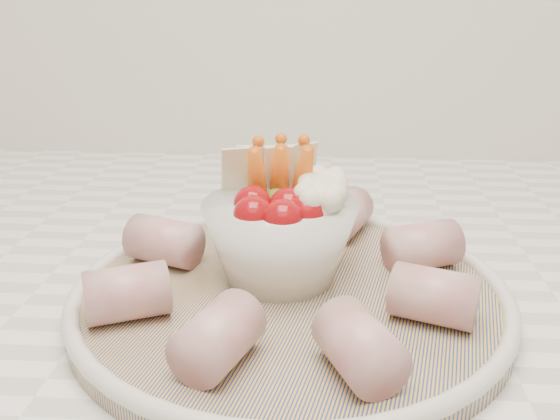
{
  "coord_description": "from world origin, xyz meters",
  "views": [
    {
      "loc": [
        -0.06,
        0.94,
        1.15
      ],
      "look_at": [
        -0.09,
        1.36,
        0.99
      ],
      "focal_mm": 40.0,
      "sensor_mm": 36.0,
      "label": 1
    }
  ],
  "objects": [
    {
      "name": "serving_platter",
      "position": [
        -0.09,
        1.34,
        0.93
      ],
      "size": [
        0.37,
        0.37,
        0.02
      ],
      "color": "navy",
      "rests_on": "kitchen_counter"
    },
    {
      "name": "veggie_bowl",
      "position": [
        -0.09,
        1.36,
        0.97
      ],
      "size": [
        0.11,
        0.11,
        0.1
      ],
      "color": "white",
      "rests_on": "serving_platter"
    },
    {
      "name": "cured_meat_rolls",
      "position": [
        -0.09,
        1.34,
        0.95
      ],
      "size": [
        0.27,
        0.27,
        0.04
      ],
      "color": "#AE4F58",
      "rests_on": "serving_platter"
    }
  ]
}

